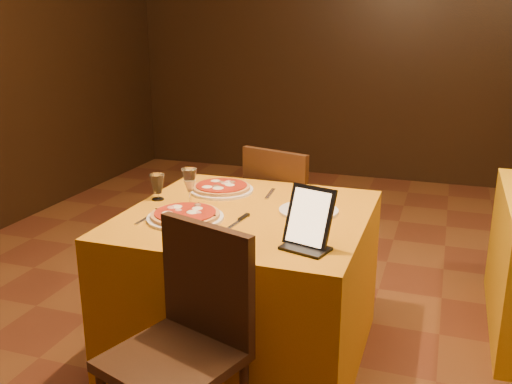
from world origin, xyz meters
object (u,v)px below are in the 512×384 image
(pizza_far, at_px, (221,189))
(chair_main_far, at_px, (291,218))
(chair_main_near, at_px, (173,359))
(water_glass, at_px, (157,187))
(main_table, at_px, (248,286))
(tablet, at_px, (309,217))
(pizza_near, at_px, (185,216))
(wine_glass, at_px, (190,187))

(pizza_far, bearing_deg, chair_main_far, 64.77)
(chair_main_far, bearing_deg, chair_main_near, 106.38)
(chair_main_far, bearing_deg, water_glass, 73.37)
(main_table, bearing_deg, tablet, -39.17)
(pizza_near, relative_size, wine_glass, 1.82)
(main_table, xyz_separation_m, wine_glass, (-0.29, -0.00, 0.47))
(water_glass, height_order, tablet, tablet)
(main_table, xyz_separation_m, chair_main_far, (0.00, 0.79, 0.08))
(chair_main_far, relative_size, water_glass, 7.00)
(main_table, distance_m, chair_main_near, 0.79)
(chair_main_near, distance_m, wine_glass, 0.92)
(chair_main_near, height_order, water_glass, chair_main_near)
(chair_main_far, xyz_separation_m, pizza_far, (-0.24, -0.51, 0.31))
(chair_main_far, height_order, pizza_far, chair_main_far)
(wine_glass, bearing_deg, pizza_far, 80.32)
(pizza_far, bearing_deg, pizza_near, -88.63)
(pizza_near, bearing_deg, chair_main_near, -69.22)
(pizza_far, bearing_deg, chair_main_near, -77.18)
(tablet, bearing_deg, main_table, 157.19)
(pizza_near, height_order, tablet, tablet)
(pizza_near, xyz_separation_m, pizza_far, (-0.01, 0.45, -0.00))
(main_table, distance_m, pizza_far, 0.54)
(chair_main_near, relative_size, wine_glass, 4.79)
(pizza_near, xyz_separation_m, water_glass, (-0.26, 0.22, 0.05))
(pizza_far, xyz_separation_m, wine_glass, (-0.05, -0.28, 0.08))
(chair_main_far, bearing_deg, pizza_near, 92.95)
(main_table, bearing_deg, pizza_near, -142.23)
(chair_main_near, xyz_separation_m, pizza_near, (-0.23, 0.61, 0.31))
(wine_glass, bearing_deg, water_glass, 167.80)
(chair_main_near, distance_m, pizza_near, 0.72)
(pizza_near, xyz_separation_m, wine_glass, (-0.06, 0.18, 0.08))
(wine_glass, bearing_deg, pizza_near, -71.67)
(chair_main_near, xyz_separation_m, chair_main_far, (0.00, 1.58, 0.00))
(pizza_near, bearing_deg, wine_glass, 108.33)
(wine_glass, distance_m, water_glass, 0.20)
(chair_main_near, height_order, pizza_near, chair_main_near)
(main_table, xyz_separation_m, pizza_far, (-0.24, 0.28, 0.39))
(chair_main_near, relative_size, pizza_near, 2.63)
(wine_glass, bearing_deg, main_table, 0.59)
(main_table, relative_size, pizza_near, 3.18)
(chair_main_far, relative_size, pizza_near, 2.63)
(pizza_near, height_order, pizza_far, same)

